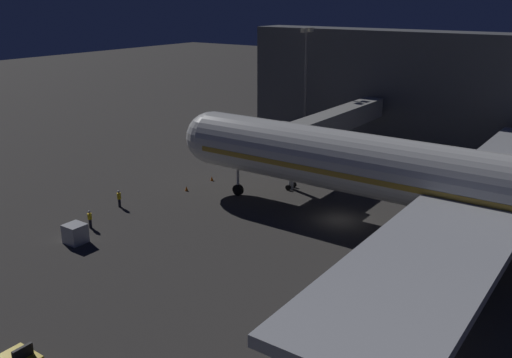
{
  "coord_description": "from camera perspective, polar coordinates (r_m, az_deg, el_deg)",
  "views": [
    {
      "loc": [
        44.71,
        21.67,
        20.35
      ],
      "look_at": [
        3.0,
        -7.8,
        3.5
      ],
      "focal_mm": 38.63,
      "sensor_mm": 36.0,
      "label": 1
    }
  ],
  "objects": [
    {
      "name": "traffic_cone_nose_port",
      "position": [
        64.51,
        -4.59,
        0.07
      ],
      "size": [
        0.36,
        0.36,
        0.55
      ],
      "primitive_type": "cone",
      "color": "orange",
      "rests_on": "ground_plane"
    },
    {
      "name": "ground_plane",
      "position": [
        53.69,
        8.7,
        -4.24
      ],
      "size": [
        320.0,
        320.0,
        0.0
      ],
      "primitive_type": "plane",
      "color": "#383533"
    },
    {
      "name": "baggage_container_near_belt",
      "position": [
        50.6,
        -18.21,
        -5.38
      ],
      "size": [
        1.63,
        1.7,
        1.7
      ],
      "primitive_type": "cube",
      "color": "#B7BABF",
      "rests_on": "ground_plane"
    },
    {
      "name": "jet_bridge",
      "position": [
        66.76,
        7.31,
        5.61
      ],
      "size": [
        24.4,
        3.4,
        7.43
      ],
      "color": "#9E9E99",
      "rests_on": "ground_plane"
    },
    {
      "name": "ground_crew_near_nose_gear",
      "position": [
        57.73,
        -13.99,
        -1.91
      ],
      "size": [
        0.4,
        0.4,
        1.79
      ],
      "color": "black",
      "rests_on": "ground_plane"
    },
    {
      "name": "airliner_at_gate",
      "position": [
        47.98,
        22.04,
        -0.81
      ],
      "size": [
        53.49,
        62.03,
        18.66
      ],
      "color": "silver",
      "rests_on": "ground_plane"
    },
    {
      "name": "ground_crew_by_belt_loader",
      "position": [
        53.28,
        -16.83,
        -3.92
      ],
      "size": [
        0.4,
        0.4,
        1.72
      ],
      "color": "black",
      "rests_on": "ground_plane"
    },
    {
      "name": "traffic_cone_nose_starboard",
      "position": [
        61.38,
        -7.21,
        -0.98
      ],
      "size": [
        0.36,
        0.36,
        0.55
      ],
      "primitive_type": "cone",
      "color": "orange",
      "rests_on": "ground_plane"
    },
    {
      "name": "apron_floodlight_mast",
      "position": [
        81.85,
        5.2,
        10.61
      ],
      "size": [
        2.9,
        0.5,
        16.28
      ],
      "color": "#59595E",
      "rests_on": "ground_plane"
    }
  ]
}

